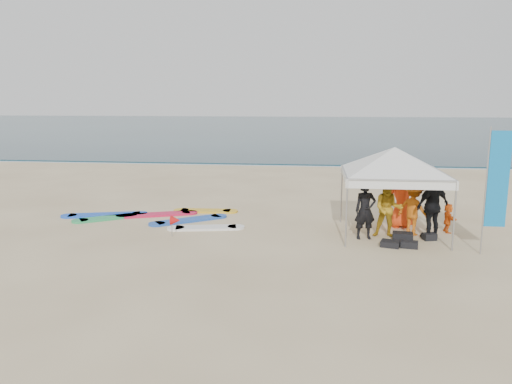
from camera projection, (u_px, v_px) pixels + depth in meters
The scene contains 14 objects.
ground at pixel (222, 255), 12.94m from camera, with size 120.00×120.00×0.00m, color beige.
ocean at pixel (300, 127), 71.49m from camera, with size 160.00×84.00×0.08m, color #0C2633.
shoreline_foam at pixel (277, 165), 30.70m from camera, with size 160.00×1.20×0.01m, color silver.
person_black_a at pixel (365, 210), 14.32m from camera, with size 0.62×0.40×1.69m, color black.
person_yellow at pixel (388, 209), 14.49m from camera, with size 0.83×0.64×1.70m, color #B98B1A.
person_orange_a at pixel (413, 209), 14.75m from camera, with size 1.01×0.58×1.57m, color #CB5F12.
person_black_b at pixel (433, 206), 14.35m from camera, with size 1.13×0.47×1.93m, color black.
person_orange_b at pixel (402, 197), 15.60m from camera, with size 0.95×0.62×1.94m, color #F44215.
person_seated at pixel (448, 218), 15.08m from camera, with size 0.83×0.26×0.89m, color orange.
canopy_tent at pixel (395, 147), 14.39m from camera, with size 3.98×3.98×3.00m.
feather_flag at pixel (497, 181), 12.63m from camera, with size 0.56×0.04×3.31m.
marker_pennant at pixel (176, 220), 14.58m from camera, with size 0.28×0.28×0.64m.
gear_pile at pixel (405, 240), 13.99m from camera, with size 1.71×1.24×0.22m.
surfboard_spread at pixel (160, 217), 16.92m from camera, with size 6.07×3.10×0.07m.
Camera 1 is at (2.35, -12.22, 3.99)m, focal length 35.00 mm.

